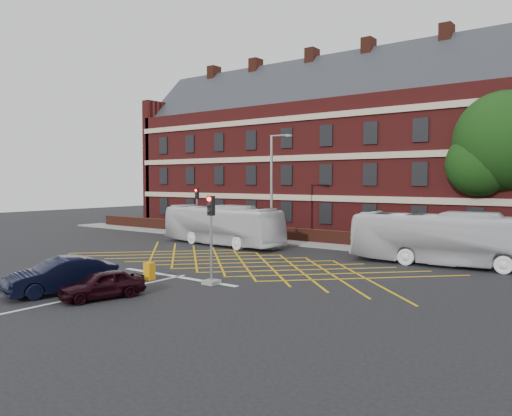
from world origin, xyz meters
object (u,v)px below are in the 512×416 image
Objects in this scene: traffic_light_near at (211,248)px; traffic_light_far at (197,216)px; car_navy at (61,275)px; utility_cabinet at (149,271)px; deciduous_tree at (504,148)px; bus_right at (449,239)px; bus_left at (221,225)px; direction_signs at (185,220)px; street_lamp at (272,211)px; car_maroon at (102,284)px.

traffic_light_near and traffic_light_far have the same top height.
car_navy is 4.44m from utility_cabinet.
traffic_light_near is at bearing -113.73° from deciduous_tree.
deciduous_tree is 25.61m from traffic_light_far.
utility_cabinet is at bearing 136.04° from bus_right.
bus_right is 14.48m from traffic_light_near.
bus_left reaches higher than direction_signs.
bus_left is 1.35× the size of street_lamp.
direction_signs is (-16.25, 14.54, -0.39)m from traffic_light_near.
bus_right is 24.04m from direction_signs.
traffic_light_near is at bearing -44.67° from traffic_light_far.
traffic_light_far reaches higher than direction_signs.
car_navy is (-11.76, -17.68, -0.80)m from bus_right.
street_lamp reaches higher than traffic_light_far.
bus_right is (16.88, 0.84, 0.03)m from bus_left.
traffic_light_near is 4.91× the size of utility_cabinet.
direction_signs is at bearing 79.97° from bus_right.
direction_signs is at bearing 134.05° from car_navy.
utility_cabinet is at bearing -83.16° from street_lamp.
traffic_light_near is 1.00× the size of traffic_light_far.
deciduous_tree is at bearing 66.27° from traffic_light_near.
traffic_light_near is (-7.67, -12.28, 0.18)m from bus_right.
street_lamp is at bearing -148.62° from deciduous_tree.
direction_signs is at bearing 72.92° from bus_left.
car_navy is at bearing -87.61° from street_lamp.
street_lamp is (4.40, 0.57, 1.25)m from bus_left.
direction_signs is 2.53× the size of utility_cabinet.
bus_left is at bearing -172.59° from street_lamp.
street_lamp is (-0.73, 17.41, 2.01)m from car_navy.
utility_cabinet is at bearing -161.99° from traffic_light_near.
traffic_light_near is at bearing -134.47° from bus_left.
utility_cabinet is (5.96, -12.49, -1.12)m from bus_left.
deciduous_tree reaches higher than car_navy.
direction_signs is (-0.74, -0.80, -0.39)m from traffic_light_far.
deciduous_tree is at bearing 11.72° from traffic_light_far.
bus_right reaches higher than car_maroon.
traffic_light_far reaches higher than utility_cabinet.
deciduous_tree is 5.11× the size of direction_signs.
direction_signs reaches higher than car_maroon.
car_maroon is at bearing -148.89° from bus_left.
traffic_light_far reaches higher than car_navy.
traffic_light_far is (-6.31, 3.90, 0.21)m from bus_left.
bus_right is at bearing 57.99° from traffic_light_near.
traffic_light_far is (-13.74, 20.28, 1.16)m from car_maroon.
street_lamp reaches higher than utility_cabinet.
deciduous_tree is 22.97m from traffic_light_near.
traffic_light_far is 1.94× the size of direction_signs.
car_navy is at bearing -116.84° from deciduous_tree.
traffic_light_near is 12.98m from street_lamp.
direction_signs is (-23.93, 2.26, -0.21)m from bus_right.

